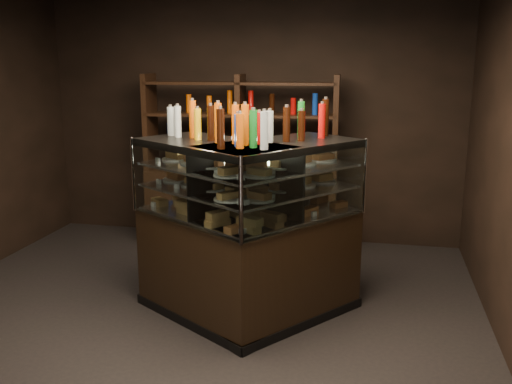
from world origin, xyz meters
TOP-DOWN VIEW (x-y plane):
  - ground at (0.00, 0.00)m, footprint 5.00×5.00m
  - room_shell at (0.00, 0.00)m, footprint 5.02×5.02m
  - display_case at (0.47, 0.23)m, footprint 2.00×1.53m
  - food_display at (0.47, 0.23)m, footprint 1.58×1.10m
  - bottles_top at (0.47, 0.23)m, footprint 1.40×0.96m
  - potted_conifer at (1.22, 1.08)m, footprint 0.33×0.33m
  - back_shelving at (-0.02, 2.05)m, footprint 2.21×0.52m

SIDE VIEW (x-z plane):
  - ground at x=0.00m, z-range 0.00..0.00m
  - potted_conifer at x=1.22m, z-range 0.05..0.76m
  - display_case at x=0.47m, z-range -0.25..1.26m
  - back_shelving at x=-0.02m, z-range -0.39..1.61m
  - food_display at x=0.47m, z-range 0.94..1.41m
  - bottles_top at x=0.47m, z-range 1.50..1.80m
  - room_shell at x=0.00m, z-range 0.44..3.45m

